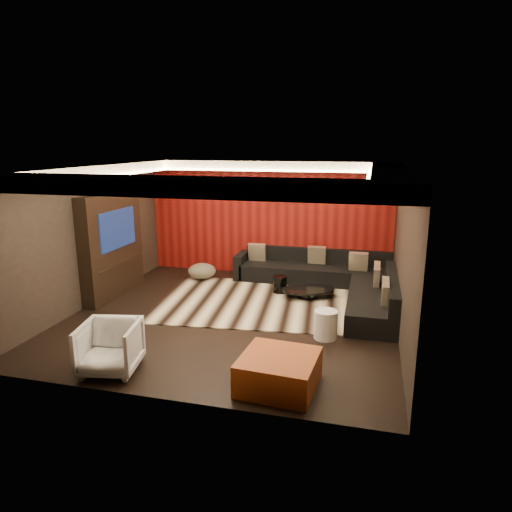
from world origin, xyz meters
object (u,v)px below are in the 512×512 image
(armchair, at_px, (110,348))
(sectional_sofa, at_px, (334,281))
(white_side_table, at_px, (326,325))
(orange_ottoman, at_px, (279,372))
(drum_stool, at_px, (280,284))
(coffee_table, at_px, (308,293))

(armchair, bearing_deg, sectional_sofa, 46.45)
(white_side_table, distance_m, orange_ottoman, 1.79)
(drum_stool, distance_m, white_side_table, 2.47)
(white_side_table, xyz_separation_m, orange_ottoman, (-0.45, -1.74, -0.02))
(coffee_table, height_order, drum_stool, drum_stool)
(coffee_table, distance_m, sectional_sofa, 0.70)
(white_side_table, bearing_deg, sectional_sofa, 91.69)
(coffee_table, relative_size, orange_ottoman, 1.14)
(drum_stool, height_order, white_side_table, white_side_table)
(white_side_table, relative_size, armchair, 0.60)
(coffee_table, xyz_separation_m, orange_ottoman, (0.12, -3.71, 0.11))
(coffee_table, height_order, orange_ottoman, orange_ottoman)
(white_side_table, relative_size, sectional_sofa, 0.13)
(orange_ottoman, distance_m, armchair, 2.43)
(orange_ottoman, distance_m, sectional_sofa, 4.21)
(armchair, bearing_deg, orange_ottoman, -6.78)
(drum_stool, relative_size, orange_ottoman, 0.37)
(orange_ottoman, bearing_deg, coffee_table, 91.89)
(armchair, bearing_deg, coffee_table, 48.49)
(coffee_table, bearing_deg, white_side_table, -73.96)
(orange_ottoman, bearing_deg, white_side_table, 75.62)
(orange_ottoman, relative_size, armchair, 1.23)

